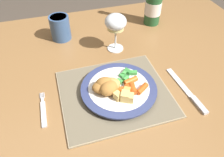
{
  "coord_description": "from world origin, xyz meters",
  "views": [
    {
      "loc": [
        -0.12,
        -0.55,
        1.26
      ],
      "look_at": [
        0.03,
        -0.08,
        0.78
      ],
      "focal_mm": 35.0,
      "sensor_mm": 36.0,
      "label": 1
    }
  ],
  "objects_px": {
    "dining_table": "(99,89)",
    "fork": "(43,111)",
    "bottle": "(154,2)",
    "wine_glass": "(116,24)",
    "dinner_plate": "(119,89)",
    "table_knife": "(189,93)",
    "drinking_cup": "(60,27)"
  },
  "relations": [
    {
      "from": "dining_table",
      "to": "fork",
      "type": "relative_size",
      "value": 11.04
    },
    {
      "from": "fork",
      "to": "wine_glass",
      "type": "bearing_deg",
      "value": 38.8
    },
    {
      "from": "table_knife",
      "to": "wine_glass",
      "type": "distance_m",
      "value": 0.35
    },
    {
      "from": "dinner_plate",
      "to": "wine_glass",
      "type": "xyz_separation_m",
      "value": [
        0.06,
        0.23,
        0.09
      ]
    },
    {
      "from": "bottle",
      "to": "drinking_cup",
      "type": "relative_size",
      "value": 2.75
    },
    {
      "from": "dining_table",
      "to": "wine_glass",
      "type": "height_order",
      "value": "wine_glass"
    },
    {
      "from": "table_knife",
      "to": "drinking_cup",
      "type": "distance_m",
      "value": 0.56
    },
    {
      "from": "table_knife",
      "to": "dining_table",
      "type": "bearing_deg",
      "value": 144.93
    },
    {
      "from": "dining_table",
      "to": "bottle",
      "type": "xyz_separation_m",
      "value": [
        0.32,
        0.27,
        0.18
      ]
    },
    {
      "from": "dining_table",
      "to": "wine_glass",
      "type": "xyz_separation_m",
      "value": [
        0.1,
        0.12,
        0.19
      ]
    },
    {
      "from": "fork",
      "to": "bottle",
      "type": "distance_m",
      "value": 0.65
    },
    {
      "from": "dinner_plate",
      "to": "table_knife",
      "type": "relative_size",
      "value": 1.13
    },
    {
      "from": "dining_table",
      "to": "dinner_plate",
      "type": "height_order",
      "value": "dinner_plate"
    },
    {
      "from": "wine_glass",
      "to": "bottle",
      "type": "relative_size",
      "value": 0.54
    },
    {
      "from": "bottle",
      "to": "dinner_plate",
      "type": "bearing_deg",
      "value": -126.83
    },
    {
      "from": "dinner_plate",
      "to": "table_knife",
      "type": "xyz_separation_m",
      "value": [
        0.21,
        -0.07,
        -0.01
      ]
    },
    {
      "from": "dinner_plate",
      "to": "fork",
      "type": "distance_m",
      "value": 0.24
    },
    {
      "from": "dinner_plate",
      "to": "table_knife",
      "type": "bearing_deg",
      "value": -18.23
    },
    {
      "from": "drinking_cup",
      "to": "dining_table",
      "type": "bearing_deg",
      "value": -70.71
    },
    {
      "from": "table_knife",
      "to": "drinking_cup",
      "type": "height_order",
      "value": "drinking_cup"
    },
    {
      "from": "dinner_plate",
      "to": "drinking_cup",
      "type": "relative_size",
      "value": 2.4
    },
    {
      "from": "dining_table",
      "to": "table_knife",
      "type": "distance_m",
      "value": 0.32
    },
    {
      "from": "drinking_cup",
      "to": "fork",
      "type": "bearing_deg",
      "value": -105.41
    },
    {
      "from": "fork",
      "to": "drinking_cup",
      "type": "height_order",
      "value": "drinking_cup"
    },
    {
      "from": "table_knife",
      "to": "wine_glass",
      "type": "height_order",
      "value": "wine_glass"
    },
    {
      "from": "wine_glass",
      "to": "fork",
      "type": "bearing_deg",
      "value": -141.2
    },
    {
      "from": "fork",
      "to": "dining_table",
      "type": "bearing_deg",
      "value": 31.09
    },
    {
      "from": "dinner_plate",
      "to": "table_knife",
      "type": "height_order",
      "value": "dinner_plate"
    },
    {
      "from": "dining_table",
      "to": "wine_glass",
      "type": "relative_size",
      "value": 9.89
    },
    {
      "from": "dining_table",
      "to": "bottle",
      "type": "height_order",
      "value": "bottle"
    },
    {
      "from": "wine_glass",
      "to": "drinking_cup",
      "type": "xyz_separation_m",
      "value": [
        -0.19,
        0.14,
        -0.06
      ]
    },
    {
      "from": "table_knife",
      "to": "wine_glass",
      "type": "relative_size",
      "value": 1.42
    }
  ]
}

